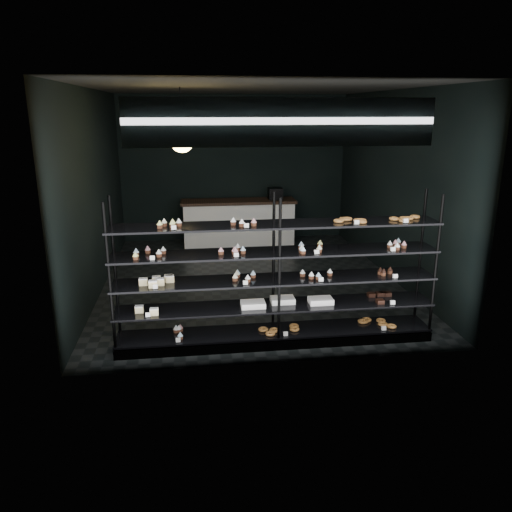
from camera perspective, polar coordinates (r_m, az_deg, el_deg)
name	(u,v)px	position (r m, az deg, el deg)	size (l,w,h in m)	color
room	(250,189)	(8.38, -0.70, 7.63)	(5.01, 6.01, 3.20)	black
display_shelf	(274,296)	(6.27, 2.06, -4.62)	(4.00, 0.50, 1.91)	black
signage	(283,122)	(5.39, 3.06, 15.01)	(3.30, 0.05, 0.50)	#0C133E
pendant_lamp	(182,141)	(7.39, -8.47, 12.92)	(0.34, 0.34, 0.90)	black
service_counter	(239,221)	(11.03, -1.94, 3.97)	(2.49, 0.65, 1.23)	white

